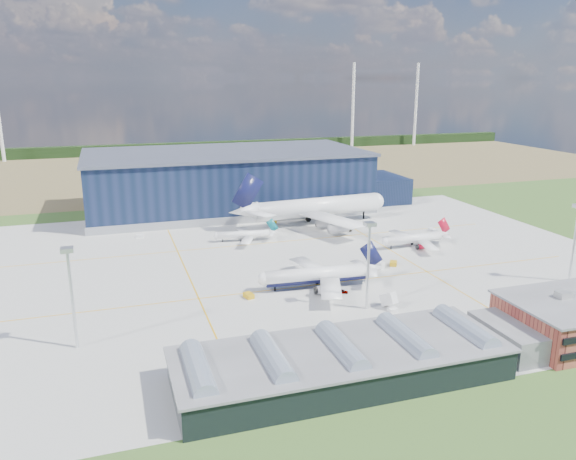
{
  "coord_description": "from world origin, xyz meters",
  "views": [
    {
      "loc": [
        -50.55,
        -151.16,
        57.25
      ],
      "look_at": [
        3.59,
        15.7,
        9.73
      ],
      "focal_mm": 35.0,
      "sensor_mm": 36.0,
      "label": 1
    }
  ],
  "objects_px": {
    "airliner_red": "(414,234)",
    "gse_tug_b": "(393,264)",
    "gse_cart_b": "(140,236)",
    "airstair": "(388,302)",
    "light_mast_center": "(369,251)",
    "airliner_navy": "(316,267)",
    "gse_cart_a": "(432,230)",
    "gse_tug_c": "(273,221)",
    "gse_tug_a": "(249,296)",
    "gse_van_a": "(521,308)",
    "airliner_regional": "(243,231)",
    "car_a": "(342,292)",
    "light_mast_west": "(70,282)",
    "gse_van_b": "(375,265)",
    "car_b": "(365,341)",
    "airliner_widebody": "(318,197)",
    "hangar": "(232,183)",
    "light_mast_east": "(576,230)"
  },
  "relations": [
    {
      "from": "light_mast_east",
      "to": "gse_cart_b",
      "type": "xyz_separation_m",
      "value": [
        -116.11,
        86.34,
        -14.81
      ]
    },
    {
      "from": "hangar",
      "to": "airstair",
      "type": "height_order",
      "value": "hangar"
    },
    {
      "from": "airliner_regional",
      "to": "gse_cart_b",
      "type": "xyz_separation_m",
      "value": [
        -35.56,
        16.34,
        -3.32
      ]
    },
    {
      "from": "light_mast_center",
      "to": "airliner_navy",
      "type": "distance_m",
      "value": 21.5
    },
    {
      "from": "light_mast_west",
      "to": "car_b",
      "type": "bearing_deg",
      "value": -16.44
    },
    {
      "from": "airliner_red",
      "to": "gse_tug_c",
      "type": "height_order",
      "value": "airliner_red"
    },
    {
      "from": "gse_van_b",
      "to": "car_b",
      "type": "height_order",
      "value": "gse_van_b"
    },
    {
      "from": "airliner_widebody",
      "to": "gse_tug_a",
      "type": "bearing_deg",
      "value": -128.49
    },
    {
      "from": "hangar",
      "to": "gse_van_a",
      "type": "relative_size",
      "value": 24.08
    },
    {
      "from": "gse_cart_a",
      "to": "gse_tug_c",
      "type": "relative_size",
      "value": 0.81
    },
    {
      "from": "airliner_widebody",
      "to": "gse_cart_b",
      "type": "relative_size",
      "value": 23.75
    },
    {
      "from": "light_mast_west",
      "to": "gse_tug_c",
      "type": "xyz_separation_m",
      "value": [
        72.04,
        92.0,
        -14.71
      ]
    },
    {
      "from": "gse_tug_b",
      "to": "light_mast_west",
      "type": "bearing_deg",
      "value": -130.41
    },
    {
      "from": "gse_cart_b",
      "to": "airstair",
      "type": "distance_m",
      "value": 104.37
    },
    {
      "from": "gse_tug_a",
      "to": "gse_van_a",
      "type": "height_order",
      "value": "gse_van_a"
    },
    {
      "from": "gse_tug_b",
      "to": "car_a",
      "type": "bearing_deg",
      "value": -113.13
    },
    {
      "from": "gse_tug_a",
      "to": "gse_van_a",
      "type": "distance_m",
      "value": 70.0
    },
    {
      "from": "gse_cart_a",
      "to": "gse_van_a",
      "type": "bearing_deg",
      "value": -109.99
    },
    {
      "from": "airliner_red",
      "to": "gse_cart_a",
      "type": "distance_m",
      "value": 24.27
    },
    {
      "from": "gse_van_a",
      "to": "car_b",
      "type": "xyz_separation_m",
      "value": [
        -44.78,
        -3.57,
        -0.7
      ]
    },
    {
      "from": "airliner_navy",
      "to": "gse_van_b",
      "type": "xyz_separation_m",
      "value": [
        23.66,
        9.95,
        -4.95
      ]
    },
    {
      "from": "airliner_navy",
      "to": "airliner_red",
      "type": "xyz_separation_m",
      "value": [
        46.77,
        26.9,
        -1.51
      ]
    },
    {
      "from": "gse_tug_b",
      "to": "gse_van_a",
      "type": "distance_m",
      "value": 44.87
    },
    {
      "from": "gse_tug_b",
      "to": "car_b",
      "type": "distance_m",
      "value": 56.57
    },
    {
      "from": "gse_cart_b",
      "to": "car_a",
      "type": "xyz_separation_m",
      "value": [
        49.46,
        -74.65,
        -0.09
      ]
    },
    {
      "from": "car_a",
      "to": "gse_cart_b",
      "type": "bearing_deg",
      "value": 54.86
    },
    {
      "from": "airliner_red",
      "to": "car_a",
      "type": "relative_size",
      "value": 9.12
    },
    {
      "from": "airliner_widebody",
      "to": "gse_tug_b",
      "type": "distance_m",
      "value": 57.49
    },
    {
      "from": "car_b",
      "to": "light_mast_center",
      "type": "bearing_deg",
      "value": -40.06
    },
    {
      "from": "airstair",
      "to": "car_a",
      "type": "xyz_separation_m",
      "value": [
        -7.2,
        13.01,
        -0.98
      ]
    },
    {
      "from": "gse_tug_a",
      "to": "gse_cart_a",
      "type": "height_order",
      "value": "gse_tug_a"
    },
    {
      "from": "light_mast_east",
      "to": "car_a",
      "type": "bearing_deg",
      "value": 170.05
    },
    {
      "from": "gse_cart_b",
      "to": "gse_van_b",
      "type": "bearing_deg",
      "value": -114.23
    },
    {
      "from": "hangar",
      "to": "car_b",
      "type": "height_order",
      "value": "hangar"
    },
    {
      "from": "light_mast_center",
      "to": "airliner_widebody",
      "type": "bearing_deg",
      "value": 77.33
    },
    {
      "from": "light_mast_east",
      "to": "gse_van_b",
      "type": "bearing_deg",
      "value": 150.06
    },
    {
      "from": "airliner_widebody",
      "to": "gse_van_b",
      "type": "height_order",
      "value": "airliner_widebody"
    },
    {
      "from": "light_mast_west",
      "to": "airliner_red",
      "type": "distance_m",
      "value": 118.91
    },
    {
      "from": "airliner_red",
      "to": "gse_cart_b",
      "type": "relative_size",
      "value": 9.92
    },
    {
      "from": "light_mast_west",
      "to": "gse_van_a",
      "type": "height_order",
      "value": "light_mast_west"
    },
    {
      "from": "airstair",
      "to": "airliner_widebody",
      "type": "bearing_deg",
      "value": 67.72
    },
    {
      "from": "airliner_red",
      "to": "car_b",
      "type": "relative_size",
      "value": 7.59
    },
    {
      "from": "gse_tug_a",
      "to": "gse_van_a",
      "type": "xyz_separation_m",
      "value": [
        62.83,
        -30.85,
        0.65
      ]
    },
    {
      "from": "gse_van_a",
      "to": "airliner_red",
      "type": "bearing_deg",
      "value": 11.27
    },
    {
      "from": "gse_tug_a",
      "to": "airliner_regional",
      "type": "bearing_deg",
      "value": 63.62
    },
    {
      "from": "gse_tug_c",
      "to": "car_b",
      "type": "height_order",
      "value": "gse_tug_c"
    },
    {
      "from": "airliner_red",
      "to": "gse_tug_b",
      "type": "distance_m",
      "value": 23.52
    },
    {
      "from": "gse_tug_b",
      "to": "airstair",
      "type": "relative_size",
      "value": 0.67
    },
    {
      "from": "gse_tug_c",
      "to": "gse_tug_a",
      "type": "bearing_deg",
      "value": -119.0
    },
    {
      "from": "gse_tug_a",
      "to": "gse_tug_c",
      "type": "height_order",
      "value": "gse_tug_c"
    }
  ]
}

